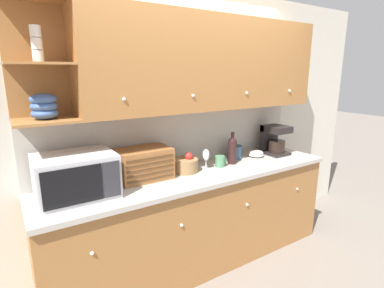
{
  "coord_description": "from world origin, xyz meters",
  "views": [
    {
      "loc": [
        -1.45,
        -2.47,
        1.83
      ],
      "look_at": [
        0.0,
        -0.21,
        1.18
      ],
      "focal_mm": 28.0,
      "sensor_mm": 36.0,
      "label": 1
    }
  ],
  "objects_px": {
    "storage_canister": "(235,152)",
    "mug": "(220,161)",
    "wine_bottle": "(232,149)",
    "bowl_stack_on_counter": "(256,154)",
    "fruit_basket": "(185,165)",
    "wine_glass": "(206,156)",
    "bread_box": "(144,164)",
    "coffee_maker": "(274,140)",
    "microwave": "(76,176)"
  },
  "relations": [
    {
      "from": "storage_canister",
      "to": "mug",
      "type": "bearing_deg",
      "value": -156.71
    },
    {
      "from": "bread_box",
      "to": "coffee_maker",
      "type": "distance_m",
      "value": 1.56
    },
    {
      "from": "wine_glass",
      "to": "coffee_maker",
      "type": "distance_m",
      "value": 0.96
    },
    {
      "from": "bread_box",
      "to": "mug",
      "type": "bearing_deg",
      "value": -6.14
    },
    {
      "from": "microwave",
      "to": "wine_bottle",
      "type": "bearing_deg",
      "value": 0.86
    },
    {
      "from": "storage_canister",
      "to": "fruit_basket",
      "type": "bearing_deg",
      "value": -173.27
    },
    {
      "from": "wine_glass",
      "to": "bowl_stack_on_counter",
      "type": "relative_size",
      "value": 1.15
    },
    {
      "from": "wine_glass",
      "to": "coffee_maker",
      "type": "height_order",
      "value": "coffee_maker"
    },
    {
      "from": "microwave",
      "to": "mug",
      "type": "height_order",
      "value": "microwave"
    },
    {
      "from": "bread_box",
      "to": "wine_bottle",
      "type": "height_order",
      "value": "wine_bottle"
    },
    {
      "from": "fruit_basket",
      "to": "wine_glass",
      "type": "bearing_deg",
      "value": -11.29
    },
    {
      "from": "bread_box",
      "to": "coffee_maker",
      "type": "xyz_separation_m",
      "value": [
        1.56,
        -0.03,
        0.03
      ]
    },
    {
      "from": "wine_glass",
      "to": "bowl_stack_on_counter",
      "type": "xyz_separation_m",
      "value": [
        0.71,
        0.05,
        -0.1
      ]
    },
    {
      "from": "wine_glass",
      "to": "storage_canister",
      "type": "relative_size",
      "value": 1.36
    },
    {
      "from": "fruit_basket",
      "to": "bowl_stack_on_counter",
      "type": "distance_m",
      "value": 0.91
    },
    {
      "from": "mug",
      "to": "coffee_maker",
      "type": "height_order",
      "value": "coffee_maker"
    },
    {
      "from": "wine_glass",
      "to": "mug",
      "type": "height_order",
      "value": "wine_glass"
    },
    {
      "from": "wine_glass",
      "to": "wine_bottle",
      "type": "height_order",
      "value": "wine_bottle"
    },
    {
      "from": "wine_glass",
      "to": "bowl_stack_on_counter",
      "type": "distance_m",
      "value": 0.71
    },
    {
      "from": "microwave",
      "to": "mug",
      "type": "distance_m",
      "value": 1.34
    },
    {
      "from": "bread_box",
      "to": "mug",
      "type": "height_order",
      "value": "bread_box"
    },
    {
      "from": "coffee_maker",
      "to": "storage_canister",
      "type": "bearing_deg",
      "value": 170.72
    },
    {
      "from": "wine_bottle",
      "to": "bowl_stack_on_counter",
      "type": "distance_m",
      "value": 0.4
    },
    {
      "from": "bread_box",
      "to": "mug",
      "type": "xyz_separation_m",
      "value": [
        0.77,
        -0.08,
        -0.08
      ]
    },
    {
      "from": "mug",
      "to": "microwave",
      "type": "bearing_deg",
      "value": -179.65
    },
    {
      "from": "mug",
      "to": "coffee_maker",
      "type": "relative_size",
      "value": 0.33
    },
    {
      "from": "fruit_basket",
      "to": "mug",
      "type": "height_order",
      "value": "fruit_basket"
    },
    {
      "from": "wine_bottle",
      "to": "coffee_maker",
      "type": "relative_size",
      "value": 1.0
    },
    {
      "from": "fruit_basket",
      "to": "coffee_maker",
      "type": "height_order",
      "value": "coffee_maker"
    },
    {
      "from": "bowl_stack_on_counter",
      "to": "bread_box",
      "type": "bearing_deg",
      "value": 179.26
    },
    {
      "from": "wine_glass",
      "to": "bowl_stack_on_counter",
      "type": "height_order",
      "value": "wine_glass"
    },
    {
      "from": "microwave",
      "to": "storage_canister",
      "type": "distance_m",
      "value": 1.66
    },
    {
      "from": "wine_glass",
      "to": "wine_bottle",
      "type": "bearing_deg",
      "value": 0.46
    },
    {
      "from": "bread_box",
      "to": "wine_glass",
      "type": "height_order",
      "value": "bread_box"
    },
    {
      "from": "fruit_basket",
      "to": "wine_bottle",
      "type": "xyz_separation_m",
      "value": [
        0.53,
        -0.04,
        0.08
      ]
    },
    {
      "from": "wine_bottle",
      "to": "coffee_maker",
      "type": "distance_m",
      "value": 0.64
    },
    {
      "from": "fruit_basket",
      "to": "mug",
      "type": "xyz_separation_m",
      "value": [
        0.37,
        -0.05,
        -0.01
      ]
    },
    {
      "from": "coffee_maker",
      "to": "mug",
      "type": "bearing_deg",
      "value": -176.28
    },
    {
      "from": "bread_box",
      "to": "mug",
      "type": "relative_size",
      "value": 4.22
    },
    {
      "from": "fruit_basket",
      "to": "storage_canister",
      "type": "bearing_deg",
      "value": 6.73
    },
    {
      "from": "microwave",
      "to": "coffee_maker",
      "type": "relative_size",
      "value": 1.71
    },
    {
      "from": "coffee_maker",
      "to": "bowl_stack_on_counter",
      "type": "bearing_deg",
      "value": 176.96
    },
    {
      "from": "fruit_basket",
      "to": "wine_glass",
      "type": "height_order",
      "value": "wine_glass"
    },
    {
      "from": "mug",
      "to": "storage_canister",
      "type": "height_order",
      "value": "storage_canister"
    },
    {
      "from": "wine_bottle",
      "to": "bowl_stack_on_counter",
      "type": "bearing_deg",
      "value": 7.62
    },
    {
      "from": "fruit_basket",
      "to": "bowl_stack_on_counter",
      "type": "relative_size",
      "value": 1.42
    },
    {
      "from": "wine_glass",
      "to": "coffee_maker",
      "type": "bearing_deg",
      "value": 2.4
    },
    {
      "from": "bread_box",
      "to": "wine_glass",
      "type": "xyz_separation_m",
      "value": [
        0.6,
        -0.07,
        -0.0
      ]
    },
    {
      "from": "coffee_maker",
      "to": "wine_glass",
      "type": "bearing_deg",
      "value": -177.6
    },
    {
      "from": "wine_glass",
      "to": "wine_bottle",
      "type": "relative_size",
      "value": 0.6
    }
  ]
}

